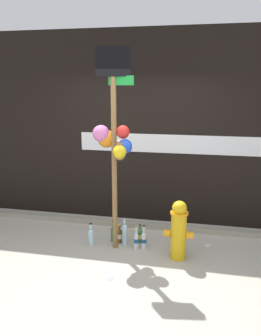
# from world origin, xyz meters

# --- Properties ---
(ground_plane) EXTENTS (14.00, 14.00, 0.00)m
(ground_plane) POSITION_xyz_m (0.00, 0.00, 0.00)
(ground_plane) COLOR #ADA899
(building_wall) EXTENTS (10.00, 0.21, 3.17)m
(building_wall) POSITION_xyz_m (0.00, 1.66, 1.59)
(building_wall) COLOR black
(building_wall) RESTS_ON ground_plane
(curb_strip) EXTENTS (8.00, 0.12, 0.08)m
(curb_strip) POSITION_xyz_m (0.00, 1.22, 0.04)
(curb_strip) COLOR gray
(curb_strip) RESTS_ON ground_plane
(memorial_post) EXTENTS (0.56, 0.42, 2.77)m
(memorial_post) POSITION_xyz_m (-0.15, 0.47, 1.69)
(memorial_post) COLOR olive
(memorial_post) RESTS_ON ground_plane
(fire_hydrant) EXTENTS (0.39, 0.24, 0.83)m
(fire_hydrant) POSITION_xyz_m (0.76, 0.35, 0.42)
(fire_hydrant) COLOR gold
(fire_hydrant) RESTS_ON ground_plane
(bottle_0) EXTENTS (0.07, 0.07, 0.35)m
(bottle_0) POSITION_xyz_m (0.16, 0.48, 0.14)
(bottle_0) COLOR silver
(bottle_0) RESTS_ON ground_plane
(bottle_1) EXTENTS (0.08, 0.08, 0.35)m
(bottle_1) POSITION_xyz_m (0.26, 0.53, 0.13)
(bottle_1) COLOR silver
(bottle_1) RESTS_ON ground_plane
(bottle_2) EXTENTS (0.06, 0.06, 0.33)m
(bottle_2) POSITION_xyz_m (-0.23, 0.65, 0.12)
(bottle_2) COLOR #337038
(bottle_2) RESTS_ON ground_plane
(bottle_3) EXTENTS (0.08, 0.08, 0.29)m
(bottle_3) POSITION_xyz_m (-0.12, 0.63, 0.11)
(bottle_3) COLOR brown
(bottle_3) RESTS_ON ground_plane
(bottle_4) EXTENTS (0.08, 0.08, 0.34)m
(bottle_4) POSITION_xyz_m (-0.52, 0.49, 0.14)
(bottle_4) COLOR #B2DBEA
(bottle_4) RESTS_ON ground_plane
(bottle_5) EXTENTS (0.07, 0.07, 0.29)m
(bottle_5) POSITION_xyz_m (0.18, 0.68, 0.12)
(bottle_5) COLOR #337038
(bottle_5) RESTS_ON ground_plane
(bottle_6) EXTENTS (0.08, 0.08, 0.43)m
(bottle_6) POSITION_xyz_m (-0.03, 0.59, 0.18)
(bottle_6) COLOR #B2DBEA
(bottle_6) RESTS_ON ground_plane
(litter_0) EXTENTS (0.11, 0.13, 0.01)m
(litter_0) POSITION_xyz_m (-0.01, -0.32, 0.00)
(litter_0) COLOR #8C99B2
(litter_0) RESTS_ON ground_plane
(litter_1) EXTENTS (0.11, 0.12, 0.01)m
(litter_1) POSITION_xyz_m (1.18, 0.79, 0.00)
(litter_1) COLOR silver
(litter_1) RESTS_ON ground_plane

